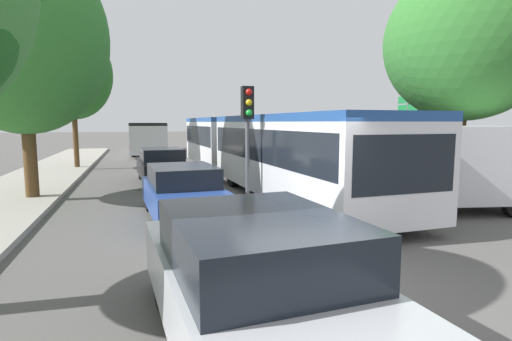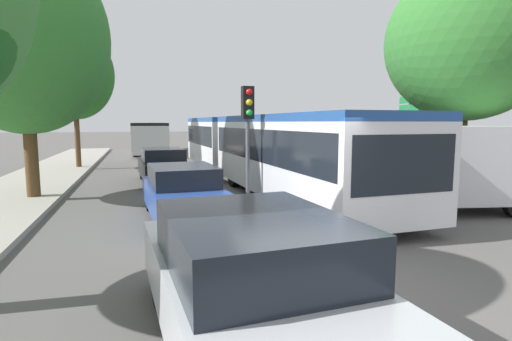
# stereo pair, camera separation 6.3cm
# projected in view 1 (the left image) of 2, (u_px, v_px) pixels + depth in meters

# --- Properties ---
(ground_plane) EXTENTS (200.00, 200.00, 0.00)m
(ground_plane) POSITION_uv_depth(u_px,v_px,m) (329.00, 285.00, 5.94)
(ground_plane) COLOR #565451
(kerb_strip_left) EXTENTS (3.20, 37.21, 0.14)m
(kerb_strip_left) POSITION_uv_depth(u_px,v_px,m) (41.00, 178.00, 16.97)
(kerb_strip_left) COLOR #9E998E
(kerb_strip_left) RESTS_ON ground
(articulated_bus) EXTENTS (3.32, 17.84, 2.64)m
(articulated_bus) POSITION_uv_depth(u_px,v_px,m) (256.00, 145.00, 15.86)
(articulated_bus) COLOR silver
(articulated_bus) RESTS_ON ground
(city_bus_rear) EXTENTS (2.65, 11.00, 2.36)m
(city_bus_rear) POSITION_uv_depth(u_px,v_px,m) (148.00, 136.00, 31.13)
(city_bus_rear) COLOR silver
(city_bus_rear) RESTS_ON ground
(queued_car_silver) EXTENTS (2.08, 4.41, 1.50)m
(queued_car_silver) POSITION_uv_depth(u_px,v_px,m) (255.00, 282.00, 4.17)
(queued_car_silver) COLOR #B7BABF
(queued_car_silver) RESTS_ON ground
(queued_car_blue) EXTENTS (1.88, 3.98, 1.35)m
(queued_car_blue) POSITION_uv_depth(u_px,v_px,m) (183.00, 192.00, 9.93)
(queued_car_blue) COLOR #284799
(queued_car_blue) RESTS_ON ground
(queued_car_black) EXTENTS (1.92, 4.06, 1.38)m
(queued_car_black) POSITION_uv_depth(u_px,v_px,m) (162.00, 165.00, 15.96)
(queued_car_black) COLOR black
(queued_car_black) RESTS_ON ground
(white_van) EXTENTS (5.29, 2.92, 2.31)m
(white_van) POSITION_uv_depth(u_px,v_px,m) (446.00, 166.00, 10.76)
(white_van) COLOR silver
(white_van) RESTS_ON ground
(traffic_light) EXTENTS (0.33, 0.37, 3.40)m
(traffic_light) POSITION_uv_depth(u_px,v_px,m) (248.00, 119.00, 11.08)
(traffic_light) COLOR #56595E
(traffic_light) RESTS_ON ground
(no_entry_sign) EXTENTS (0.70, 0.08, 2.82)m
(no_entry_sign) POSITION_uv_depth(u_px,v_px,m) (390.00, 137.00, 14.45)
(no_entry_sign) COLOR #56595E
(no_entry_sign) RESTS_ON ground
(direction_sign_post) EXTENTS (0.21, 1.40, 3.60)m
(direction_sign_post) POSITION_uv_depth(u_px,v_px,m) (407.00, 119.00, 15.72)
(direction_sign_post) COLOR #56595E
(direction_sign_post) RESTS_ON ground
(tree_left_mid) EXTENTS (4.90, 4.90, 7.77)m
(tree_left_mid) POSITION_uv_depth(u_px,v_px,m) (22.00, 37.00, 11.72)
(tree_left_mid) COLOR #51381E
(tree_left_mid) RESTS_ON ground
(tree_left_far) EXTENTS (3.86, 3.86, 7.04)m
(tree_left_far) POSITION_uv_depth(u_px,v_px,m) (72.00, 74.00, 19.87)
(tree_left_far) COLOR #51381E
(tree_left_far) RESTS_ON ground
(tree_right_near) EXTENTS (5.11, 5.11, 7.41)m
(tree_right_near) POSITION_uv_depth(u_px,v_px,m) (467.00, 42.00, 12.62)
(tree_right_near) COLOR #51381E
(tree_right_near) RESTS_ON ground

